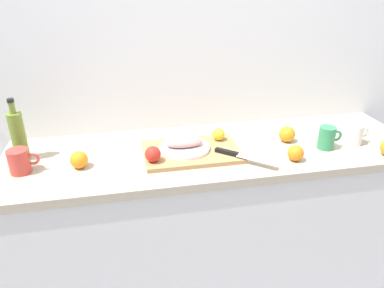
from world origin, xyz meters
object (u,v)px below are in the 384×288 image
at_px(chef_knife, 237,155).
at_px(white_plate, 185,148).
at_px(orange_0, 296,153).
at_px(coffee_mug_2, 327,138).
at_px(coffee_mug_0, 354,134).
at_px(coffee_mug_1, 20,161).
at_px(lemon_0, 219,134).
at_px(fish_fillet, 185,143).
at_px(olive_oil_bottle, 18,135).
at_px(cutting_board, 192,152).

bearing_deg(chef_knife, white_plate, -167.79).
xyz_separation_m(chef_knife, orange_0, (0.26, -0.05, 0.01)).
relative_size(chef_knife, coffee_mug_2, 2.01).
xyz_separation_m(coffee_mug_0, coffee_mug_1, (-1.55, 0.02, 0.00)).
bearing_deg(lemon_0, chef_knife, -78.96).
relative_size(fish_fillet, olive_oil_bottle, 0.61).
bearing_deg(lemon_0, white_plate, -159.36).
xyz_separation_m(white_plate, fish_fillet, (0.00, -0.00, 0.03)).
bearing_deg(orange_0, coffee_mug_2, 23.37).
relative_size(white_plate, coffee_mug_2, 2.00).
height_order(fish_fillet, coffee_mug_0, coffee_mug_0).
relative_size(lemon_0, coffee_mug_2, 0.52).
height_order(olive_oil_bottle, coffee_mug_1, olive_oil_bottle).
xyz_separation_m(chef_knife, coffee_mug_0, (0.62, 0.06, 0.02)).
distance_m(chef_knife, lemon_0, 0.19).
distance_m(white_plate, coffee_mug_2, 0.68).
distance_m(cutting_board, olive_oil_bottle, 0.78).
bearing_deg(coffee_mug_2, fish_fillet, 173.06).
distance_m(coffee_mug_1, orange_0, 1.20).
relative_size(coffee_mug_0, orange_0, 1.75).
xyz_separation_m(chef_knife, coffee_mug_2, (0.46, 0.04, 0.03)).
height_order(white_plate, fish_fillet, fish_fillet).
bearing_deg(chef_knife, coffee_mug_2, 45.48).
relative_size(coffee_mug_1, coffee_mug_2, 1.08).
bearing_deg(fish_fillet, lemon_0, 20.64).
bearing_deg(coffee_mug_1, coffee_mug_0, -0.77).
distance_m(white_plate, coffee_mug_1, 0.72).
height_order(chef_knife, coffee_mug_1, coffee_mug_1).
bearing_deg(olive_oil_bottle, lemon_0, -1.21).
bearing_deg(fish_fillet, olive_oil_bottle, 173.16).
height_order(white_plate, chef_knife, chef_knife).
xyz_separation_m(cutting_board, chef_knife, (0.19, -0.11, 0.02)).
bearing_deg(olive_oil_bottle, fish_fillet, -6.84).
bearing_deg(cutting_board, chef_knife, -29.81).
height_order(cutting_board, chef_knife, chef_knife).
xyz_separation_m(olive_oil_bottle, coffee_mug_1, (0.02, -0.13, -0.07)).
bearing_deg(lemon_0, fish_fillet, -159.36).
relative_size(chef_knife, olive_oil_bottle, 0.83).
relative_size(chef_knife, coffee_mug_1, 1.87).
relative_size(cutting_board, coffee_mug_2, 3.78).
relative_size(fish_fillet, coffee_mug_1, 1.39).
height_order(white_plate, coffee_mug_1, coffee_mug_1).
bearing_deg(olive_oil_bottle, coffee_mug_1, -81.03).
relative_size(lemon_0, olive_oil_bottle, 0.21).
relative_size(olive_oil_bottle, coffee_mug_1, 2.27).
distance_m(olive_oil_bottle, coffee_mug_2, 1.42).
bearing_deg(coffee_mug_2, chef_knife, -175.39).
xyz_separation_m(cutting_board, olive_oil_bottle, (-0.77, 0.10, 0.11)).
height_order(olive_oil_bottle, coffee_mug_0, olive_oil_bottle).
bearing_deg(fish_fillet, white_plate, 90.00).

